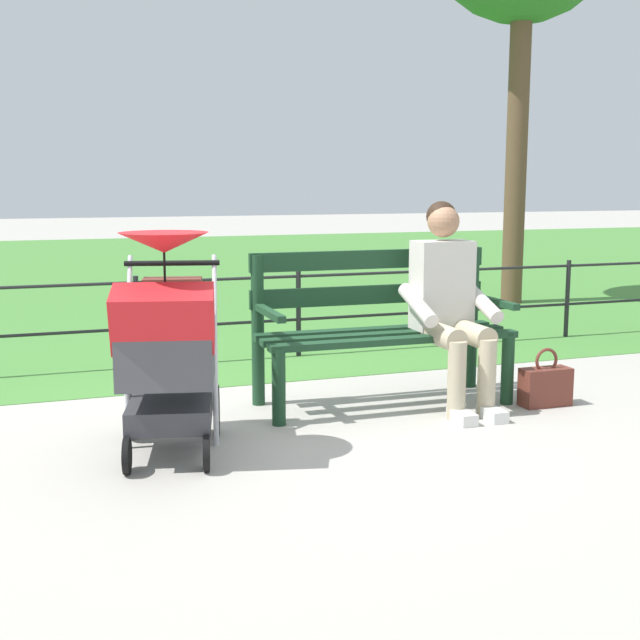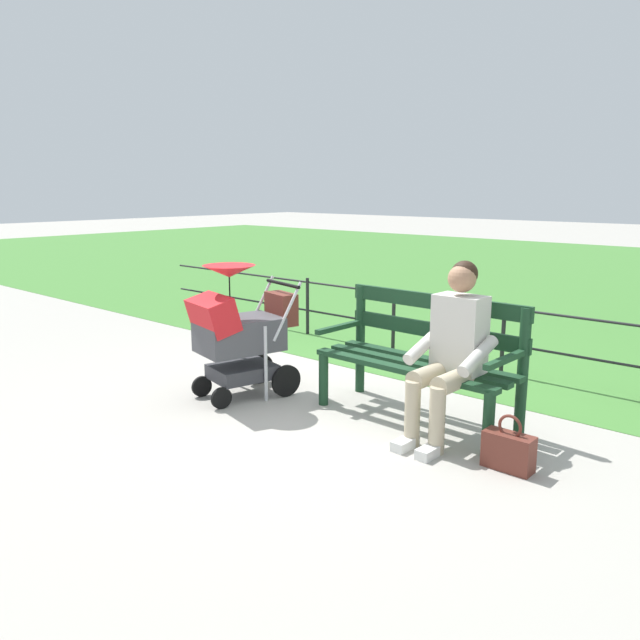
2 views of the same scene
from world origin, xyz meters
name	(u,v)px [view 2 (image 2 of 2)]	position (x,y,z in m)	size (l,w,h in m)	color
ground_plane	(344,401)	(0.00, 0.00, 0.00)	(60.00, 60.00, 0.00)	#ADA89E
park_bench	(422,352)	(-0.68, -0.12, 0.53)	(1.61, 0.63, 0.96)	#193D23
person_on_bench	(451,346)	(-1.06, 0.11, 0.68)	(0.54, 0.74, 1.28)	tan
stroller	(239,330)	(0.75, 0.51, 0.59)	(0.68, 0.97, 1.15)	black
handbag	(508,450)	(-1.63, 0.33, 0.13)	(0.32, 0.14, 0.37)	brown
park_fence	(490,329)	(-0.50, -1.63, 0.43)	(8.98, 0.04, 0.70)	black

